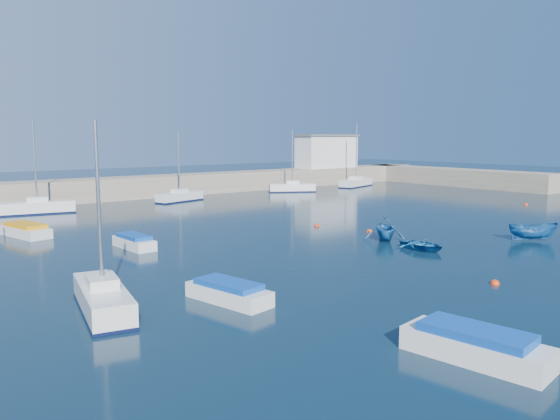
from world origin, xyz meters
TOP-DOWN VIEW (x-y plane):
  - ground at (0.00, 0.00)m, footprint 220.00×220.00m
  - back_wall at (0.00, 46.00)m, footprint 96.00×4.50m
  - right_arm at (44.00, 32.00)m, footprint 4.50×32.00m
  - harbor_office at (30.00, 46.00)m, footprint 10.00×4.00m
  - sailboat_1 at (-21.69, 4.41)m, footprint 2.92×6.42m
  - sailboat_5 at (-15.80, 38.38)m, footprint 7.13×3.16m
  - sailboat_6 at (0.13, 38.99)m, footprint 6.35×3.32m
  - sailboat_7 at (17.66, 39.57)m, footprint 6.37×4.62m
  - sailboat_8 at (30.36, 39.78)m, footprint 7.59×4.11m
  - motorboat_0 at (-16.60, 2.25)m, footprint 2.34×4.58m
  - motorboat_1 at (-15.10, 16.50)m, footprint 1.61×3.99m
  - motorboat_2 at (-19.84, 25.84)m, footprint 2.82×5.24m
  - motorboat_3 at (-13.59, -8.54)m, footprint 2.43×5.08m
  - dinghy_center at (-0.03, 4.09)m, footprint 2.37×3.25m
  - dinghy_left at (0.65, 7.96)m, footprint 4.54×4.58m
  - dinghy_right at (9.02, 1.14)m, footprint 3.41×3.35m
  - buoy_0 at (-4.13, -3.68)m, footprint 0.49×0.49m
  - buoy_1 at (2.24, 10.94)m, footprint 0.50×0.50m
  - buoy_3 at (0.94, 15.79)m, footprint 0.47×0.47m
  - buoy_4 at (28.92, 12.18)m, footprint 0.45×0.45m

SIDE VIEW (x-z plane):
  - ground at x=0.00m, z-range 0.00..0.00m
  - buoy_0 at x=-4.13m, z-range -0.24..0.24m
  - buoy_1 at x=2.24m, z-range -0.25..0.25m
  - buoy_3 at x=0.94m, z-range -0.23..0.23m
  - buoy_4 at x=28.92m, z-range -0.23..0.23m
  - dinghy_center at x=-0.03m, z-range 0.00..0.66m
  - motorboat_1 at x=-15.10m, z-range -0.03..0.93m
  - motorboat_0 at x=-16.60m, z-range -0.03..0.95m
  - motorboat_2 at x=-19.84m, z-range -0.03..0.99m
  - motorboat_3 at x=-13.59m, z-range -0.04..1.11m
  - sailboat_6 at x=0.13m, z-range -3.45..4.64m
  - sailboat_1 at x=-21.69m, z-range -3.50..4.74m
  - sailboat_7 at x=17.66m, z-range -3.56..4.81m
  - sailboat_8 at x=30.36m, z-range -4.14..5.40m
  - sailboat_5 at x=-15.80m, z-range -3.89..5.23m
  - dinghy_right at x=9.02m, z-range 0.00..1.34m
  - dinghy_left at x=0.65m, z-range 0.00..1.83m
  - back_wall at x=0.00m, z-range 0.00..2.60m
  - right_arm at x=44.00m, z-range 0.00..2.60m
  - harbor_office at x=30.00m, z-range 2.60..7.60m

